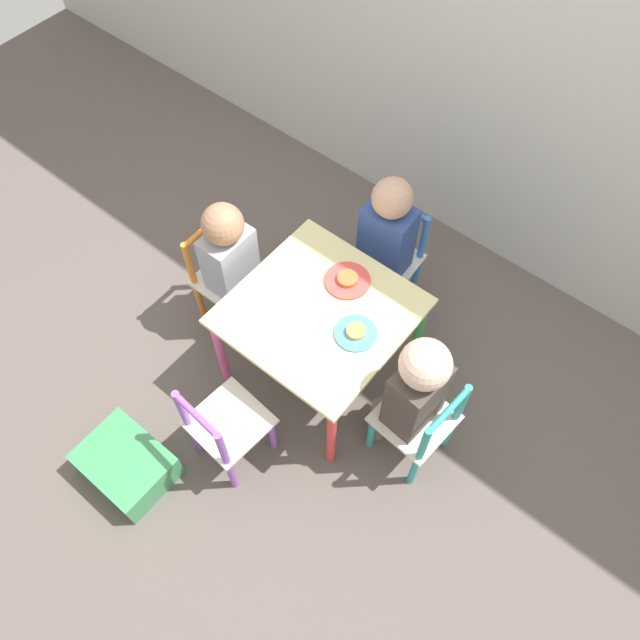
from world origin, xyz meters
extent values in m
plane|color=#5B514C|center=(0.00, 0.00, 0.00)|extent=(6.00, 6.00, 0.00)
cube|color=beige|center=(0.00, 0.00, 0.46)|extent=(0.63, 0.63, 0.02)
cylinder|color=#E5599E|center=(-0.28, -0.28, 0.23)|extent=(0.04, 0.04, 0.45)
cylinder|color=#DB3D38|center=(0.28, -0.28, 0.23)|extent=(0.04, 0.04, 0.45)
cylinder|color=yellow|center=(-0.28, 0.28, 0.23)|extent=(0.04, 0.04, 0.45)
cylinder|color=green|center=(0.28, 0.28, 0.23)|extent=(0.04, 0.04, 0.45)
cube|color=silver|center=(-0.03, 0.48, 0.25)|extent=(0.27, 0.27, 0.02)
cylinder|color=#387AD1|center=(-0.13, 0.37, 0.12)|extent=(0.03, 0.03, 0.25)
cylinder|color=#387AD1|center=(0.08, 0.38, 0.12)|extent=(0.03, 0.03, 0.25)
cylinder|color=#387AD1|center=(-0.14, 0.58, 0.12)|extent=(0.03, 0.03, 0.25)
cylinder|color=#387AD1|center=(0.07, 0.59, 0.12)|extent=(0.03, 0.03, 0.25)
cylinder|color=#387AD1|center=(-0.14, 0.58, 0.37)|extent=(0.03, 0.03, 0.26)
cylinder|color=#387AD1|center=(0.07, 0.59, 0.37)|extent=(0.03, 0.03, 0.26)
cylinder|color=#387AD1|center=(-0.03, 0.59, 0.49)|extent=(0.21, 0.04, 0.02)
cube|color=silver|center=(0.48, -0.04, 0.25)|extent=(0.28, 0.28, 0.02)
cylinder|color=teal|center=(0.38, 0.07, 0.12)|extent=(0.03, 0.03, 0.25)
cylinder|color=teal|center=(0.37, -0.14, 0.12)|extent=(0.03, 0.03, 0.25)
cylinder|color=teal|center=(0.59, 0.06, 0.12)|extent=(0.03, 0.03, 0.25)
cylinder|color=teal|center=(0.58, -0.16, 0.12)|extent=(0.03, 0.03, 0.25)
cylinder|color=teal|center=(0.59, 0.06, 0.37)|extent=(0.03, 0.03, 0.26)
cylinder|color=teal|center=(0.58, -0.16, 0.37)|extent=(0.03, 0.03, 0.26)
cylinder|color=teal|center=(0.59, -0.05, 0.49)|extent=(0.04, 0.21, 0.02)
cube|color=silver|center=(-0.48, -0.01, 0.25)|extent=(0.26, 0.26, 0.02)
cylinder|color=orange|center=(-0.37, -0.11, 0.12)|extent=(0.03, 0.03, 0.25)
cylinder|color=orange|center=(-0.38, 0.10, 0.12)|extent=(0.03, 0.03, 0.25)
cylinder|color=orange|center=(-0.59, -0.11, 0.12)|extent=(0.03, 0.03, 0.25)
cylinder|color=orange|center=(-0.59, 0.10, 0.12)|extent=(0.03, 0.03, 0.25)
cylinder|color=orange|center=(-0.59, -0.11, 0.37)|extent=(0.03, 0.03, 0.26)
cylinder|color=orange|center=(-0.59, 0.10, 0.37)|extent=(0.03, 0.03, 0.26)
cylinder|color=orange|center=(-0.59, -0.01, 0.49)|extent=(0.03, 0.21, 0.02)
cube|color=silver|center=(-0.04, -0.48, 0.25)|extent=(0.28, 0.28, 0.02)
cylinder|color=#8E51BC|center=(0.08, -0.38, 0.12)|extent=(0.03, 0.03, 0.25)
cylinder|color=#8E51BC|center=(-0.14, -0.37, 0.12)|extent=(0.03, 0.03, 0.25)
cylinder|color=#8E51BC|center=(0.06, -0.59, 0.12)|extent=(0.03, 0.03, 0.25)
cylinder|color=#8E51BC|center=(-0.15, -0.58, 0.12)|extent=(0.03, 0.03, 0.25)
cylinder|color=#8E51BC|center=(0.06, -0.59, 0.37)|extent=(0.03, 0.03, 0.26)
cylinder|color=#8E51BC|center=(-0.15, -0.58, 0.37)|extent=(0.03, 0.03, 0.26)
cylinder|color=#8E51BC|center=(-0.05, -0.59, 0.49)|extent=(0.21, 0.04, 0.02)
cylinder|color=#4C608E|center=(-0.07, 0.36, 0.13)|extent=(0.07, 0.07, 0.26)
cylinder|color=#4C608E|center=(0.03, 0.36, 0.13)|extent=(0.07, 0.07, 0.26)
cube|color=#2D478E|center=(-0.03, 0.46, 0.43)|extent=(0.21, 0.15, 0.33)
sphere|color=tan|center=(-0.03, 0.46, 0.66)|extent=(0.16, 0.16, 0.16)
cylinder|color=#7A6B5B|center=(0.36, 0.02, 0.13)|extent=(0.07, 0.07, 0.26)
cylinder|color=#7A6B5B|center=(0.36, -0.08, 0.13)|extent=(0.07, 0.07, 0.26)
cube|color=#423833|center=(0.46, -0.04, 0.42)|extent=(0.16, 0.21, 0.31)
sphere|color=beige|center=(0.46, -0.04, 0.64)|extent=(0.17, 0.17, 0.17)
cylinder|color=#4C608E|center=(-0.36, -0.05, 0.13)|extent=(0.07, 0.07, 0.26)
cylinder|color=#4C608E|center=(-0.36, 0.05, 0.13)|extent=(0.07, 0.07, 0.26)
cube|color=#999EA8|center=(-0.46, -0.01, 0.40)|extent=(0.14, 0.20, 0.28)
sphere|color=#A37556|center=(-0.46, -0.01, 0.61)|extent=(0.16, 0.16, 0.16)
cylinder|color=#E54C47|center=(0.00, 0.16, 0.48)|extent=(0.17, 0.17, 0.01)
cylinder|color=#CC6633|center=(0.00, 0.16, 0.49)|extent=(0.08, 0.08, 0.02)
cylinder|color=#4C9EE0|center=(0.16, 0.00, 0.48)|extent=(0.16, 0.16, 0.01)
cylinder|color=gold|center=(0.16, 0.00, 0.49)|extent=(0.07, 0.07, 0.02)
cube|color=#3D8E56|center=(-0.29, -0.81, 0.07)|extent=(0.34, 0.26, 0.14)
camera|label=1|loc=(0.79, -0.97, 2.38)|focal=35.00mm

